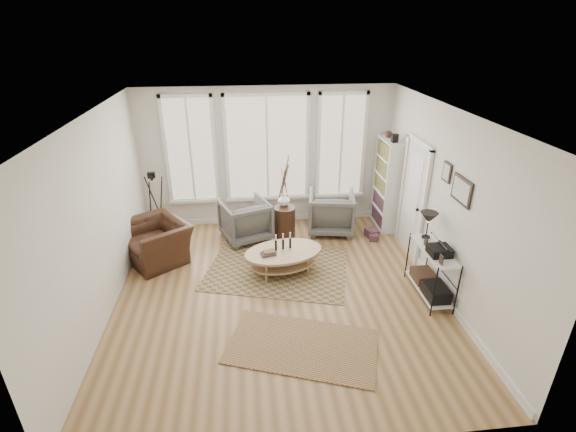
{
  "coord_description": "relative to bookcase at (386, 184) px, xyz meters",
  "views": [
    {
      "loc": [
        -0.48,
        -5.61,
        4.05
      ],
      "look_at": [
        0.2,
        0.6,
        1.1
      ],
      "focal_mm": 26.0,
      "sensor_mm": 36.0,
      "label": 1
    }
  ],
  "objects": [
    {
      "name": "room",
      "position": [
        -2.42,
        -2.2,
        0.47
      ],
      "size": [
        5.5,
        5.54,
        2.9
      ],
      "color": "#A67E4F",
      "rests_on": "ground"
    },
    {
      "name": "bay_window",
      "position": [
        -2.44,
        0.49,
        0.65
      ],
      "size": [
        4.14,
        0.12,
        2.24
      ],
      "color": "tan",
      "rests_on": "ground"
    },
    {
      "name": "door",
      "position": [
        0.13,
        -1.08,
        0.17
      ],
      "size": [
        0.09,
        1.06,
        2.22
      ],
      "color": "silver",
      "rests_on": "ground"
    },
    {
      "name": "bookcase",
      "position": [
        0.0,
        0.0,
        0.0
      ],
      "size": [
        0.31,
        0.85,
        2.06
      ],
      "color": "white",
      "rests_on": "ground"
    },
    {
      "name": "low_shelf",
      "position": [
        -0.06,
        -2.52,
        -0.44
      ],
      "size": [
        0.38,
        1.08,
        1.3
      ],
      "color": "white",
      "rests_on": "ground"
    },
    {
      "name": "wall_art",
      "position": [
        0.14,
        -2.49,
        0.92
      ],
      "size": [
        0.04,
        0.88,
        0.44
      ],
      "color": "black",
      "rests_on": "ground"
    },
    {
      "name": "rug_main",
      "position": [
        -2.41,
        -1.48,
        -0.95
      ],
      "size": [
        2.83,
        2.4,
        0.01
      ],
      "primitive_type": "cube",
      "rotation": [
        0.0,
        0.0,
        -0.27
      ],
      "color": "brown",
      "rests_on": "ground"
    },
    {
      "name": "rug_runner",
      "position": [
        -2.25,
        -3.49,
        -0.94
      ],
      "size": [
        2.26,
        1.71,
        0.01
      ],
      "primitive_type": "cube",
      "rotation": [
        0.0,
        0.0,
        -0.34
      ],
      "color": "brown",
      "rests_on": "ground"
    },
    {
      "name": "coffee_table",
      "position": [
        -2.32,
        -1.61,
        -0.62
      ],
      "size": [
        1.52,
        1.14,
        0.63
      ],
      "color": "tan",
      "rests_on": "ground"
    },
    {
      "name": "armchair_left",
      "position": [
        -2.95,
        -0.27,
        -0.55
      ],
      "size": [
        1.14,
        1.15,
        0.82
      ],
      "primitive_type": "imported",
      "rotation": [
        0.0,
        0.0,
        3.5
      ],
      "color": "#5F5E5B",
      "rests_on": "ground"
    },
    {
      "name": "armchair_right",
      "position": [
        -1.17,
        -0.12,
        -0.53
      ],
      "size": [
        1.07,
        1.09,
        0.86
      ],
      "primitive_type": "imported",
      "rotation": [
        0.0,
        0.0,
        2.97
      ],
      "color": "#5F5E5B",
      "rests_on": "ground"
    },
    {
      "name": "side_table",
      "position": [
        -2.16,
        -0.26,
        -0.08
      ],
      "size": [
        0.43,
        0.43,
        1.81
      ],
      "color": "#392014",
      "rests_on": "ground"
    },
    {
      "name": "vase",
      "position": [
        -2.16,
        -0.16,
        -0.18
      ],
      "size": [
        0.27,
        0.27,
        0.25
      ],
      "primitive_type": "imported",
      "rotation": [
        0.0,
        0.0,
        0.16
      ],
      "color": "silver",
      "rests_on": "side_table"
    },
    {
      "name": "accent_chair",
      "position": [
        -4.58,
        -0.91,
        -0.59
      ],
      "size": [
        1.51,
        1.48,
        0.74
      ],
      "primitive_type": "imported",
      "rotation": [
        0.0,
        0.0,
        -0.94
      ],
      "color": "#392014",
      "rests_on": "ground"
    },
    {
      "name": "tripod_camera",
      "position": [
        -4.69,
        -0.11,
        -0.3
      ],
      "size": [
        0.5,
        0.5,
        1.42
      ],
      "color": "black",
      "rests_on": "ground"
    },
    {
      "name": "book_stack_near",
      "position": [
        -0.39,
        -0.49,
        -0.87
      ],
      "size": [
        0.27,
        0.31,
        0.17
      ],
      "primitive_type": "cube",
      "rotation": [
        0.0,
        0.0,
        0.27
      ],
      "color": "maroon",
      "rests_on": "ground"
    },
    {
      "name": "book_stack_far",
      "position": [
        -0.39,
        -0.62,
        -0.89
      ],
      "size": [
        0.21,
        0.24,
        0.14
      ],
      "primitive_type": "cube",
      "rotation": [
        0.0,
        0.0,
        -0.17
      ],
      "color": "maroon",
      "rests_on": "ground"
    }
  ]
}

